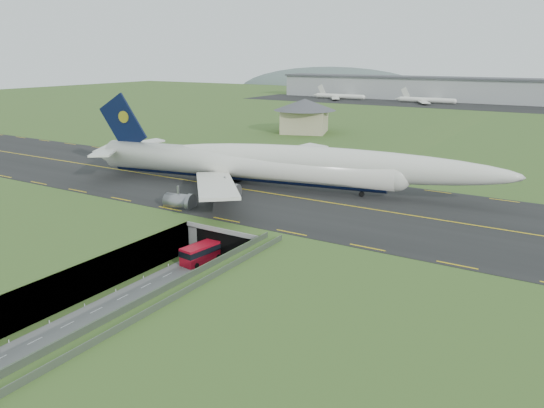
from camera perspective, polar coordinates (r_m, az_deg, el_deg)
The scene contains 10 objects.
ground at distance 91.64m, azimuth -8.30°, elevation -7.51°, with size 900.00×900.00×0.00m, color #3C6026.
airfield_deck at distance 90.50m, azimuth -8.37°, elevation -5.77°, with size 800.00×800.00×6.00m, color gray.
trench_road at distance 86.53m, azimuth -11.51°, elevation -9.06°, with size 12.00×75.00×0.20m, color slate.
taxiway at distance 115.34m, azimuth 2.10°, elevation 0.76°, with size 800.00×44.00×0.18m, color black.
tunnel_portal at distance 102.88m, azimuth -2.42°, elevation -2.73°, with size 17.00×22.30×6.00m.
guideway at distance 69.84m, azimuth -11.59°, elevation -10.62°, with size 3.00×53.00×7.05m.
jumbo_jet at distance 121.30m, azimuth -0.18°, elevation 4.30°, with size 102.78×63.89×21.49m.
shuttle_tram at distance 95.90m, azimuth -7.57°, elevation -5.23°, with size 4.05×8.46×3.31m.
service_building at distance 211.26m, azimuth 3.53°, elevation 9.77°, with size 30.89×30.89×13.28m.
cargo_terminal at distance 368.15m, azimuth 23.50°, elevation 11.11°, with size 320.00×67.00×15.60m.
Camera 1 is at (54.87, -63.93, 36.04)m, focal length 35.00 mm.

